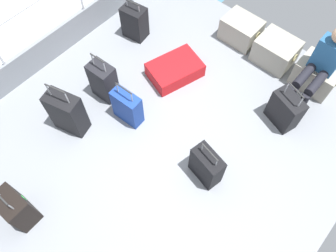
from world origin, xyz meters
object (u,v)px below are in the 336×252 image
object	(u,v)px
suitcase_2	(206,166)
cargo_crate_1	(276,51)
suitcase_6	(285,110)
cargo_crate_2	(316,75)
suitcase_1	(127,107)
suitcase_0	(103,81)
suitcase_4	(175,70)
cargo_crate_0	(241,30)
passenger_seated	(321,65)
suitcase_7	(67,113)
suitcase_5	(16,208)
suitcase_3	(135,22)

from	to	relation	value
suitcase_2	cargo_crate_1	bearing A→B (deg)	99.83
cargo_crate_1	suitcase_6	size ratio (longest dim) A/B	0.85
suitcase_6	cargo_crate_2	bearing A→B (deg)	88.74
suitcase_1	suitcase_6	xyz separation A→B (m)	(1.55, 1.31, 0.00)
suitcase_0	suitcase_4	xyz separation A→B (m)	(0.50, 0.89, -0.18)
cargo_crate_0	suitcase_1	size ratio (longest dim) A/B	0.86
suitcase_0	suitcase_6	size ratio (longest dim) A/B	1.10
cargo_crate_2	passenger_seated	distance (m)	0.42
suitcase_0	suitcase_1	xyz separation A→B (m)	(0.51, -0.07, -0.04)
suitcase_7	suitcase_5	bearing A→B (deg)	-67.43
cargo_crate_0	suitcase_7	size ratio (longest dim) A/B	0.68
cargo_crate_2	suitcase_3	bearing A→B (deg)	-158.99
cargo_crate_0	suitcase_2	distance (m)	2.34
cargo_crate_0	suitcase_6	distance (m)	1.52
cargo_crate_0	suitcase_3	xyz separation A→B (m)	(-1.27, -1.00, 0.07)
cargo_crate_0	cargo_crate_2	bearing A→B (deg)	-0.84
suitcase_1	suitcase_7	world-z (taller)	suitcase_7
cargo_crate_1	suitcase_7	size ratio (longest dim) A/B	0.70
cargo_crate_2	suitcase_2	xyz separation A→B (m)	(-0.30, -2.10, 0.06)
cargo_crate_0	passenger_seated	bearing A→B (deg)	-9.00
suitcase_6	cargo_crate_1	bearing A→B (deg)	127.97
cargo_crate_2	suitcase_4	xyz separation A→B (m)	(-1.58, -1.18, -0.09)
passenger_seated	suitcase_6	size ratio (longest dim) A/B	1.57
cargo_crate_1	suitcase_3	xyz separation A→B (m)	(-1.89, -0.98, 0.06)
suitcase_0	suitcase_7	size ratio (longest dim) A/B	0.90
passenger_seated	suitcase_4	xyz separation A→B (m)	(-1.58, -0.99, -0.47)
passenger_seated	suitcase_2	bearing A→B (deg)	-98.81
passenger_seated	suitcase_5	distance (m)	4.02
cargo_crate_2	suitcase_1	size ratio (longest dim) A/B	0.89
suitcase_1	suitcase_2	xyz separation A→B (m)	(1.28, 0.03, 0.00)
cargo_crate_0	suitcase_2	size ratio (longest dim) A/B	0.90
suitcase_1	suitcase_6	distance (m)	2.03
cargo_crate_2	suitcase_5	world-z (taller)	suitcase_5
cargo_crate_1	passenger_seated	world-z (taller)	passenger_seated
suitcase_2	passenger_seated	bearing A→B (deg)	81.19
suitcase_1	suitcase_2	size ratio (longest dim) A/B	1.04
suitcase_2	cargo_crate_2	bearing A→B (deg)	81.95
cargo_crate_2	suitcase_3	size ratio (longest dim) A/B	0.94
cargo_crate_0	suitcase_1	xyz separation A→B (m)	(-0.28, -2.15, 0.07)
cargo_crate_0	suitcase_5	distance (m)	3.91
passenger_seated	suitcase_6	bearing A→B (deg)	-91.63
cargo_crate_0	passenger_seated	xyz separation A→B (m)	(1.29, -0.20, 0.40)
passenger_seated	cargo_crate_1	bearing A→B (deg)	164.13
suitcase_1	suitcase_6	world-z (taller)	suitcase_6
suitcase_1	suitcase_4	xyz separation A→B (m)	(-0.01, 0.95, -0.14)
suitcase_7	cargo_crate_0	bearing A→B (deg)	74.60
passenger_seated	suitcase_7	world-z (taller)	passenger_seated
suitcase_1	suitcase_7	size ratio (longest dim) A/B	0.79
cargo_crate_1	suitcase_1	xyz separation A→B (m)	(-0.91, -2.13, 0.06)
suitcase_1	suitcase_5	xyz separation A→B (m)	(0.01, -1.75, 0.00)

